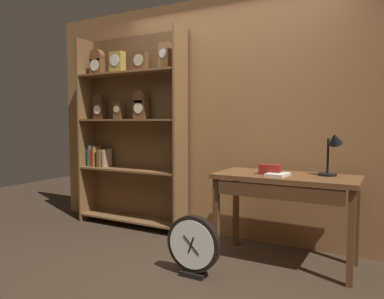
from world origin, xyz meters
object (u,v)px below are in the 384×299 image
at_px(bookshelf, 129,126).
at_px(round_clock_large, 193,246).
at_px(toolbox_small, 270,170).
at_px(desk_lamp, 332,150).
at_px(open_repair_manual, 278,175).
at_px(workbench, 285,187).

bearing_deg(bookshelf, round_clock_large, -34.05).
bearing_deg(toolbox_small, desk_lamp, 16.51).
relative_size(toolbox_small, open_repair_manual, 0.85).
relative_size(workbench, toolbox_small, 6.55).
bearing_deg(workbench, toolbox_small, -166.48).
relative_size(desk_lamp, round_clock_large, 0.78).
xyz_separation_m(desk_lamp, open_repair_manual, (-0.41, -0.19, -0.22)).
height_order(open_repair_manual, round_clock_large, open_repair_manual).
xyz_separation_m(bookshelf, round_clock_large, (1.40, -0.94, -0.95)).
relative_size(workbench, open_repair_manual, 5.58).
height_order(toolbox_small, round_clock_large, toolbox_small).
bearing_deg(desk_lamp, workbench, -162.50).
bearing_deg(open_repair_manual, desk_lamp, 30.99).
bearing_deg(bookshelf, open_repair_manual, -11.60).
distance_m(workbench, toolbox_small, 0.20).
xyz_separation_m(workbench, open_repair_manual, (-0.04, -0.08, 0.12)).
relative_size(bookshelf, toolbox_small, 12.19).
bearing_deg(workbench, open_repair_manual, -119.04).
relative_size(open_repair_manual, round_clock_large, 0.44).
bearing_deg(bookshelf, toolbox_small, -10.65).
distance_m(open_repair_manual, round_clock_large, 0.94).
bearing_deg(desk_lamp, bookshelf, 175.08).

